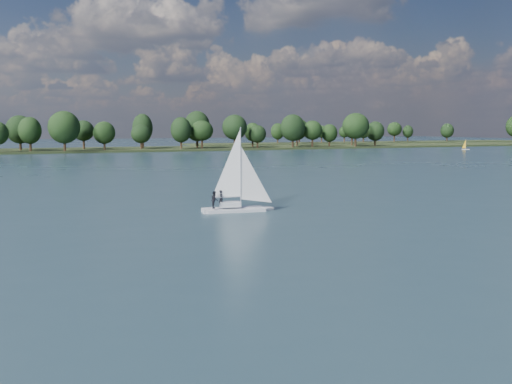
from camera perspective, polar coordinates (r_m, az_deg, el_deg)
ground at (r=127.03m, az=-8.46°, el=2.19°), size 700.00×700.00×0.00m
far_shore at (r=236.99m, az=-15.25°, el=4.01°), size 660.00×40.00×1.50m
far_shore_back at (r=341.57m, az=11.28°, el=4.81°), size 220.00×30.00×1.40m
sailboat at (r=63.48m, az=-2.21°, el=0.47°), size 7.69×2.99×9.85m
dinghy_orange at (r=255.74m, az=20.24°, el=4.25°), size 3.13×2.28×4.67m
treeline at (r=231.17m, az=-19.59°, el=5.83°), size 563.08×74.07×17.91m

